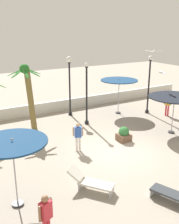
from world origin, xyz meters
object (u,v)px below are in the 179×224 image
object	(u,v)px
patio_umbrella_0	(12,145)
lamp_post_1	(149,80)
patio_umbrella_2	(119,81)
guest_2	(78,134)
guest_3	(168,103)
patio_umbrella_1	(175,98)
seagull_1	(154,51)
lounge_chair_0	(90,182)
lounge_chair_1	(176,194)
guest_1	(46,214)
seagull_0	(162,72)
palm_tree_0	(28,89)
lamp_post_3	(87,93)
lamp_post_0	(69,76)
planter	(124,134)

from	to	relation	value
patio_umbrella_0	lamp_post_1	xyz separation A→B (m)	(11.67, 5.92, 0.12)
patio_umbrella_2	guest_2	xyz separation A→B (m)	(-5.64, -4.12, -1.52)
lamp_post_1	guest_3	distance (m)	2.14
patio_umbrella_1	seagull_1	xyz separation A→B (m)	(-1.40, 0.59, 2.74)
lounge_chair_0	lounge_chair_1	world-z (taller)	lounge_chair_1
guest_1	seagull_0	world-z (taller)	seagull_0
palm_tree_0	lounge_chair_1	size ratio (longest dim) A/B	2.15
palm_tree_0	lamp_post_3	world-z (taller)	palm_tree_0
patio_umbrella_2	guest_1	xyz separation A→B (m)	(-9.42, -9.15, -1.48)
lounge_chair_0	seagull_1	world-z (taller)	seagull_1
palm_tree_0	guest_2	world-z (taller)	palm_tree_0
guest_1	guest_2	xyz separation A→B (m)	(3.78, 5.03, -0.04)
palm_tree_0	guest_3	xyz separation A→B (m)	(9.54, -2.39, -1.66)
lounge_chair_1	guest_2	bearing A→B (deg)	99.88
patio_umbrella_2	palm_tree_0	size ratio (longest dim) A/B	0.65
lamp_post_0	planter	size ratio (longest dim) A/B	5.07
patio_umbrella_1	lamp_post_3	size ratio (longest dim) A/B	0.75
palm_tree_0	seagull_0	xyz separation A→B (m)	(7.48, -3.57, 0.93)
guest_2	planter	size ratio (longest dim) A/B	1.84
lamp_post_0	guest_2	size ratio (longest dim) A/B	2.75
lounge_chair_0	lamp_post_1	bearing A→B (deg)	36.22
guest_2	lounge_chair_0	bearing A→B (deg)	-110.51
patio_umbrella_0	patio_umbrella_1	distance (m)	10.45
patio_umbrella_1	seagull_0	size ratio (longest dim) A/B	3.06
palm_tree_0	guest_2	bearing A→B (deg)	-74.78
lamp_post_3	lounge_chair_1	size ratio (longest dim) A/B	2.11
lounge_chair_1	planter	bearing A→B (deg)	71.45
patio_umbrella_1	guest_1	xyz separation A→B (m)	(-9.95, -4.32, -1.24)
patio_umbrella_1	patio_umbrella_2	size ratio (longest dim) A/B	1.13
patio_umbrella_0	planter	size ratio (longest dim) A/B	3.14
patio_umbrella_2	planter	bearing A→B (deg)	-122.81
lamp_post_3	planter	size ratio (longest dim) A/B	4.84
patio_umbrella_2	lounge_chair_1	size ratio (longest dim) A/B	1.40
palm_tree_0	lounge_chair_0	xyz separation A→B (m)	(-0.13, -7.64, -2.23)
guest_3	seagull_0	world-z (taller)	seagull_0
patio_umbrella_0	lounge_chair_0	world-z (taller)	patio_umbrella_0
palm_tree_0	lounge_chair_0	bearing A→B (deg)	-91.00
patio_umbrella_0	guest_3	world-z (taller)	patio_umbrella_0
guest_2	seagull_1	bearing A→B (deg)	-1.50
guest_2	seagull_1	xyz separation A→B (m)	(4.76, -0.12, 4.03)
patio_umbrella_2	guest_2	bearing A→B (deg)	-143.88
seagull_1	lamp_post_3	bearing A→B (deg)	123.98
lounge_chair_0	guest_2	distance (m)	3.70
patio_umbrella_1	lamp_post_0	size ratio (longest dim) A/B	0.72
lamp_post_0	patio_umbrella_2	bearing A→B (deg)	-24.05
patio_umbrella_2	lounge_chair_1	distance (m)	11.10
patio_umbrella_2	seagull_0	xyz separation A→B (m)	(0.69, -3.47, 1.09)
palm_tree_0	seagull_1	xyz separation A→B (m)	(5.91, -4.34, 2.34)
patio_umbrella_1	lamp_post_1	world-z (taller)	lamp_post_1
lamp_post_1	guest_1	size ratio (longest dim) A/B	2.64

